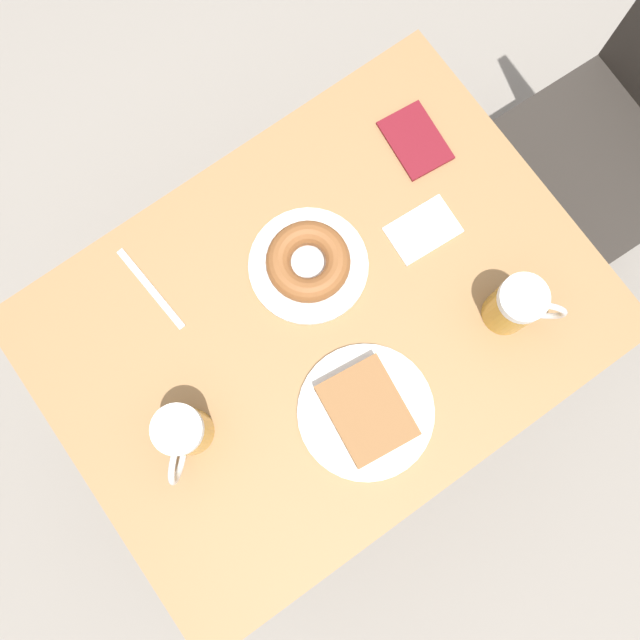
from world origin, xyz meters
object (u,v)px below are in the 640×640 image
(plate_with_cake, at_px, (366,411))
(beer_mug_center, at_px, (184,433))
(beer_mug_left, at_px, (516,306))
(plate_with_donut, at_px, (308,263))
(passport_near_edge, at_px, (415,141))
(fork, at_px, (151,289))
(napkin_folded, at_px, (423,230))

(plate_with_cake, xyz_separation_m, beer_mug_center, (-0.14, -0.26, 0.05))
(plate_with_cake, height_order, beer_mug_left, beer_mug_left)
(plate_with_donut, relative_size, passport_near_edge, 1.54)
(plate_with_donut, distance_m, beer_mug_left, 0.35)
(fork, bearing_deg, napkin_folded, 67.21)
(plate_with_cake, bearing_deg, plate_with_donut, 165.57)
(plate_with_cake, relative_size, plate_with_donut, 1.10)
(plate_with_donut, height_order, fork, plate_with_donut)
(beer_mug_center, xyz_separation_m, passport_near_edge, (-0.20, 0.61, -0.06))
(beer_mug_left, height_order, fork, beer_mug_left)
(beer_mug_left, bearing_deg, fork, -129.43)
(napkin_folded, bearing_deg, passport_near_edge, 147.83)
(beer_mug_left, distance_m, passport_near_edge, 0.35)
(passport_near_edge, bearing_deg, napkin_folded, -32.17)
(napkin_folded, distance_m, passport_near_edge, 0.17)
(beer_mug_center, relative_size, fork, 0.73)
(passport_near_edge, bearing_deg, plate_with_donut, -74.84)
(fork, bearing_deg, plate_with_cake, 24.78)
(beer_mug_left, bearing_deg, passport_near_edge, 169.75)
(napkin_folded, bearing_deg, plate_with_donut, -107.34)
(napkin_folded, height_order, passport_near_edge, passport_near_edge)
(plate_with_donut, distance_m, fork, 0.27)
(plate_with_cake, xyz_separation_m, fork, (-0.38, -0.18, -0.02))
(passport_near_edge, bearing_deg, plate_with_cake, -46.47)
(napkin_folded, height_order, fork, same)
(napkin_folded, relative_size, passport_near_edge, 0.92)
(beer_mug_center, distance_m, fork, 0.26)
(napkin_folded, relative_size, fork, 0.70)
(beer_mug_center, bearing_deg, passport_near_edge, 108.04)
(plate_with_cake, height_order, napkin_folded, plate_with_cake)
(beer_mug_left, bearing_deg, plate_with_donut, -139.21)
(beer_mug_center, bearing_deg, beer_mug_left, 75.56)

